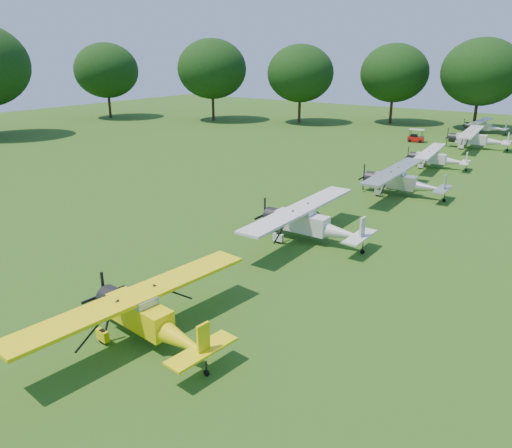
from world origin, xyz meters
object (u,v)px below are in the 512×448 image
(aircraft_6, at_px, (476,138))
(aircraft_7, at_px, (484,126))
(aircraft_5, at_px, (436,157))
(aircraft_4, at_px, (402,180))
(golf_cart, at_px, (416,138))
(aircraft_2, at_px, (147,314))
(aircraft_3, at_px, (309,221))

(aircraft_6, relative_size, aircraft_7, 1.20)
(aircraft_5, distance_m, aircraft_6, 13.17)
(aircraft_4, height_order, aircraft_7, aircraft_4)
(aircraft_6, distance_m, golf_cart, 7.37)
(golf_cart, bearing_deg, aircraft_2, -90.77)
(aircraft_3, distance_m, golf_cart, 39.01)
(aircraft_6, bearing_deg, golf_cart, 171.00)
(aircraft_6, bearing_deg, aircraft_4, -95.24)
(aircraft_6, distance_m, aircraft_7, 13.10)
(aircraft_2, relative_size, aircraft_5, 1.14)
(aircraft_2, distance_m, aircraft_5, 38.26)
(aircraft_2, relative_size, aircraft_3, 0.96)
(aircraft_3, distance_m, aircraft_7, 50.96)
(aircraft_4, bearing_deg, aircraft_2, -93.10)
(aircraft_4, height_order, aircraft_5, aircraft_4)
(aircraft_5, xyz_separation_m, golf_cart, (-6.50, 13.65, -0.55))
(aircraft_4, xyz_separation_m, golf_cart, (-7.22, 25.28, -0.74))
(aircraft_2, bearing_deg, golf_cart, 103.42)
(aircraft_3, xyz_separation_m, aircraft_5, (0.21, 24.84, -0.21))
(aircraft_3, bearing_deg, aircraft_2, -89.10)
(aircraft_4, bearing_deg, aircraft_5, 91.75)
(golf_cart, bearing_deg, aircraft_4, -82.10)
(aircraft_2, distance_m, aircraft_4, 26.63)
(aircraft_2, xyz_separation_m, aircraft_5, (-0.11, 38.26, -0.15))
(aircraft_4, height_order, aircraft_6, aircraft_6)
(aircraft_3, relative_size, aircraft_7, 1.19)
(aircraft_5, bearing_deg, golf_cart, 109.79)
(aircraft_5, relative_size, aircraft_7, 1.00)
(aircraft_4, distance_m, golf_cart, 26.30)
(aircraft_4, distance_m, aircraft_7, 37.79)
(aircraft_5, bearing_deg, aircraft_3, -96.15)
(aircraft_5, height_order, golf_cart, aircraft_5)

